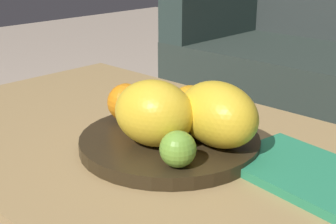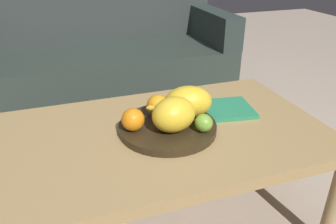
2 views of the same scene
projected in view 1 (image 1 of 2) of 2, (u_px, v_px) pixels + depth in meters
The scene contains 9 objects.
coffee_table at pixel (156, 162), 0.95m from camera, with size 1.20×0.69×0.44m.
fruit_bowl at pixel (168, 142), 0.91m from camera, with size 0.35×0.35×0.03m, color #2F2414.
melon_large_front at pixel (154, 113), 0.85m from camera, with size 0.15×0.12×0.12m, color yellow.
melon_smaller_beside at pixel (218, 114), 0.85m from camera, with size 0.17×0.12×0.12m, color yellow.
orange_front at pixel (190, 105), 0.95m from camera, with size 0.08×0.08×0.08m, color orange.
orange_left at pixel (128, 102), 0.97m from camera, with size 0.08×0.08×0.08m, color orange.
apple_front at pixel (178, 149), 0.77m from camera, with size 0.06×0.06×0.06m, color #72A937.
banana_bunch at pixel (189, 118), 0.91m from camera, with size 0.17×0.15×0.06m.
magazine at pixel (304, 171), 0.80m from camera, with size 0.25×0.18×0.02m, color #2B8A5E.
Camera 1 is at (0.61, -0.61, 0.81)m, focal length 50.27 mm.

